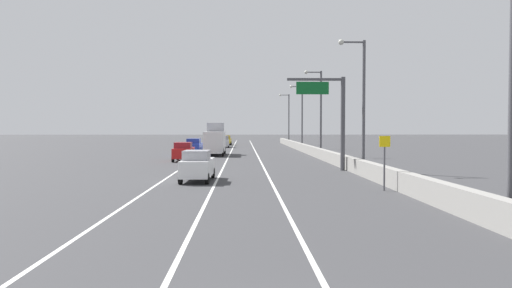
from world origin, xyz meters
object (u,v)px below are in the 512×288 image
Objects in this scene: car_silver_0 at (224,142)px; car_red_1 at (184,152)px; overhead_sign_gantry at (334,112)px; lamp_post_right_fifth at (288,116)px; speed_advisory_sign at (384,159)px; lamp_post_right_third at (319,107)px; lamp_post_right_fourth at (301,112)px; car_white_3 at (197,166)px; car_yellow_4 at (226,140)px; car_blue_2 at (194,147)px; lamp_post_right_near at (506,59)px; box_truck at (215,140)px; lamp_post_right_second at (361,96)px.

car_red_1 is at bearing -94.56° from car_silver_0.
overhead_sign_gantry is 59.17m from lamp_post_right_fifth.
lamp_post_right_third is (1.37, 31.27, 4.13)m from speed_advisory_sign.
overhead_sign_gantry is 19.06m from lamp_post_right_third.
lamp_post_right_fourth reaches higher than car_red_1.
lamp_post_right_fourth is 2.22× the size of car_red_1.
car_yellow_4 is (-0.34, 63.39, -0.05)m from car_white_3.
car_blue_2 is (-15.16, -38.01, -4.85)m from lamp_post_right_fifth.
lamp_post_right_near is 2.44× the size of car_yellow_4.
speed_advisory_sign is 0.40× the size of box_truck.
lamp_post_right_fifth is at bearing 79.73° from car_white_3.
car_white_3 is at bearing -89.69° from car_yellow_4.
lamp_post_right_near is 2.22× the size of car_white_3.
car_silver_0 is 34.25m from car_red_1.
car_white_3 is at bearing -83.75° from car_blue_2.
lamp_post_right_near is at bearing -79.14° from car_silver_0.
car_silver_0 is at bearing 89.73° from box_truck.
overhead_sign_gantry is 46.62m from car_silver_0.
box_truck is (-10.78, 21.53, -2.89)m from overhead_sign_gantry.
overhead_sign_gantry reaches higher than car_white_3.
car_white_3 is (-12.30, 13.91, -4.89)m from lamp_post_right_near.
car_blue_2 is (-13.77, 33.45, -0.72)m from speed_advisory_sign.
overhead_sign_gantry is at bearing 148.04° from lamp_post_right_second.
lamp_post_right_third is at bearing 84.53° from overhead_sign_gantry.
lamp_post_right_second is 1.00× the size of lamp_post_right_fifth.
lamp_post_right_third is 2.17× the size of car_silver_0.
overhead_sign_gantry reaches higher than box_truck.
car_silver_0 is at bearing 100.86° from lamp_post_right_near.
lamp_post_right_fourth is at bearing 61.07° from car_red_1.
lamp_post_right_second is 1.37× the size of box_truck.
speed_advisory_sign is 0.65× the size of car_red_1.
car_silver_0 is at bearing -131.97° from lamp_post_right_fifth.
car_blue_2 is (-15.20, 22.29, -4.85)m from lamp_post_right_second.
lamp_post_right_near is 40.20m from lamp_post_right_third.
lamp_post_right_near is 2.22× the size of car_red_1.
lamp_post_right_fourth reaches higher than car_yellow_4.
overhead_sign_gantry is 0.73× the size of lamp_post_right_near.
lamp_post_right_fifth is 2.22× the size of car_white_3.
box_truck is at bearing -90.27° from car_silver_0.
lamp_post_right_fourth is at bearing 90.04° from lamp_post_right_near.
overhead_sign_gantry is 24.25m from box_truck.
overhead_sign_gantry is 39.10m from lamp_post_right_fourth.
box_truck is (-12.82, -17.51, -4.06)m from lamp_post_right_fourth.
lamp_post_right_fifth is 2.44× the size of car_yellow_4.
car_silver_0 is at bearing 115.38° from lamp_post_right_third.
lamp_post_right_near reaches higher than car_blue_2.
car_yellow_4 is at bearing 90.31° from car_white_3.
car_silver_0 is at bearing 83.69° from car_blue_2.
car_red_1 is (-13.39, 11.09, -3.75)m from overhead_sign_gantry.
car_red_1 is at bearing 99.78° from car_white_3.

